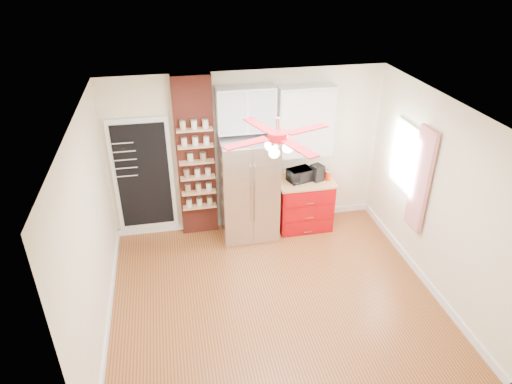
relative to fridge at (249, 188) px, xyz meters
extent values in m
plane|color=#935625|center=(0.05, -1.63, -0.88)|extent=(4.50, 4.50, 0.00)
plane|color=white|center=(0.05, -1.63, 1.83)|extent=(4.50, 4.50, 0.00)
cube|color=#EFE9C0|center=(0.05, 0.37, 0.48)|extent=(4.50, 0.02, 2.70)
cube|color=#EFE9C0|center=(0.05, -3.63, 0.48)|extent=(4.50, 0.02, 2.70)
cube|color=#EFE9C0|center=(-2.20, -1.63, 0.48)|extent=(0.02, 4.00, 2.70)
cube|color=#EFE9C0|center=(2.30, -1.63, 0.48)|extent=(0.02, 4.00, 2.70)
cube|color=white|center=(-1.65, 0.34, 0.23)|extent=(0.95, 0.04, 1.95)
cube|color=black|center=(-1.65, 0.32, 0.23)|extent=(0.82, 0.02, 1.78)
cube|color=maroon|center=(-0.80, 0.29, 0.48)|extent=(0.60, 0.16, 2.70)
cube|color=silver|center=(0.00, 0.00, 0.00)|extent=(0.90, 0.70, 1.75)
cube|color=white|center=(0.00, 0.20, 1.27)|extent=(0.90, 0.35, 0.70)
cube|color=#9C0409|center=(0.97, 0.05, -0.45)|extent=(0.90, 0.60, 0.86)
cube|color=tan|center=(0.97, 0.05, 0.01)|extent=(0.94, 0.64, 0.04)
cube|color=white|center=(0.97, 0.22, 1.00)|extent=(0.90, 0.30, 1.15)
cube|color=white|center=(2.28, -0.73, 0.68)|extent=(0.04, 0.75, 1.05)
cube|color=red|center=(2.23, -1.28, 0.57)|extent=(0.06, 0.40, 1.55)
cylinder|color=silver|center=(0.05, -1.63, 1.68)|extent=(0.05, 0.05, 0.20)
cylinder|color=#AA0A13|center=(0.05, -1.63, 1.56)|extent=(0.24, 0.24, 0.10)
sphere|color=white|center=(0.05, -1.63, 1.40)|extent=(0.13, 0.13, 0.13)
imported|color=black|center=(0.87, 0.05, 0.13)|extent=(0.45, 0.37, 0.22)
cube|color=black|center=(1.16, 0.02, 0.16)|extent=(0.24, 0.24, 0.27)
cylinder|color=#BB270A|center=(1.34, -0.02, 0.10)|extent=(0.12, 0.12, 0.16)
cylinder|color=#A71809|center=(1.34, 0.11, 0.10)|extent=(0.11, 0.11, 0.15)
cylinder|color=beige|center=(-0.89, 0.17, 0.56)|extent=(0.11, 0.11, 0.13)
cylinder|color=olive|center=(-0.69, 0.15, 0.56)|extent=(0.12, 0.12, 0.12)
camera|label=1|loc=(-1.16, -6.40, 3.54)|focal=32.00mm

